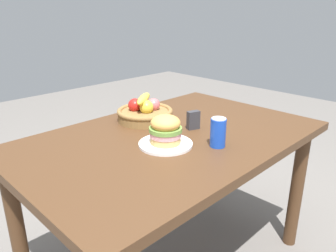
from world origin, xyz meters
name	(u,v)px	position (x,y,z in m)	size (l,w,h in m)	color
dining_table	(171,155)	(0.00, 0.00, 0.65)	(1.40, 0.90, 0.75)	#4C301C
plate	(166,144)	(-0.10, -0.07, 0.76)	(0.23, 0.23, 0.01)	white
sandwich	(166,129)	(-0.10, -0.07, 0.82)	(0.14, 0.14, 0.12)	#DBAD60
soda_can	(218,132)	(0.05, -0.23, 0.81)	(0.07, 0.07, 0.13)	blue
fruit_basket	(145,112)	(0.05, 0.25, 0.79)	(0.29, 0.29, 0.14)	olive
napkin_holder	(193,120)	(0.13, -0.02, 0.80)	(0.06, 0.03, 0.09)	#333338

